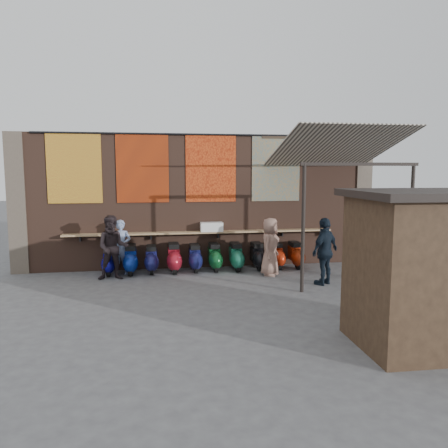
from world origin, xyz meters
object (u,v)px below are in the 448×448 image
shopper_grey (400,254)px  market_stall (429,273)px  diner_right (113,248)px  scooter_stool_3 (174,258)px  scooter_stool_0 (109,261)px  scooter_stool_1 (131,260)px  shelf_box (212,227)px  shopper_tan (270,247)px  scooter_stool_5 (215,257)px  diner_left (121,247)px  scooter_stool_6 (236,257)px  shopper_navy (325,251)px  scooter_stool_7 (257,256)px  scooter_stool_9 (296,255)px  scooter_stool_4 (195,258)px  scooter_stool_2 (151,259)px  scooter_stool_8 (277,256)px

shopper_grey → market_stall: size_ratio=0.61×
diner_right → scooter_stool_3: bearing=17.4°
scooter_stool_0 → scooter_stool_1: 0.60m
shelf_box → shopper_tan: size_ratio=0.41×
scooter_stool_5 → shopper_grey: size_ratio=0.55×
scooter_stool_0 → scooter_stool_5: 3.02m
scooter_stool_0 → diner_left: 0.53m
shelf_box → shopper_grey: shopper_grey is taller
scooter_stool_0 → scooter_stool_6: bearing=-0.6°
shopper_navy → scooter_stool_3: bearing=-62.9°
market_stall → shopper_tan: bearing=104.8°
shopper_navy → scooter_stool_5: bearing=-73.3°
scooter_stool_3 → scooter_stool_7: bearing=-0.2°
scooter_stool_1 → market_stall: market_stall is taller
scooter_stool_3 → shopper_grey: size_ratio=0.58×
shopper_navy → scooter_stool_9: bearing=-122.4°
diner_left → market_stall: (5.39, -6.07, 0.47)m
scooter_stool_1 → shopper_tan: (3.87, -0.77, 0.40)m
diner_right → shopper_tan: size_ratio=1.07×
diner_right → shopper_navy: bearing=-16.4°
scooter_stool_0 → scooter_stool_1: bearing=-2.4°
scooter_stool_9 → shopper_grey: bearing=-46.4°
scooter_stool_0 → shopper_tan: shopper_tan is taller
scooter_stool_4 → shopper_grey: 5.61m
diner_left → shopper_tan: size_ratio=0.96×
shopper_grey → shopper_tan: size_ratio=0.94×
scooter_stool_7 → shopper_navy: (1.29, -1.98, 0.47)m
scooter_stool_6 → shopper_grey: 4.50m
shelf_box → market_stall: 6.94m
diner_left → market_stall: size_ratio=0.62×
scooter_stool_9 → market_stall: market_stall is taller
scooter_stool_2 → scooter_stool_4: same height
shelf_box → scooter_stool_3: shelf_box is taller
scooter_stool_7 → shopper_grey: (3.28, -2.16, 0.37)m
scooter_stool_5 → scooter_stool_4: bearing=-179.8°
scooter_stool_4 → scooter_stool_1: bearing=-178.8°
diner_left → diner_right: (-0.17, -0.60, 0.09)m
shopper_grey → scooter_stool_2: bearing=-18.3°
scooter_stool_8 → scooter_stool_0: bearing=-179.6°
scooter_stool_8 → shopper_grey: 3.49m
shopper_tan → scooter_stool_5: bearing=93.3°
scooter_stool_2 → market_stall: 7.63m
scooter_stool_0 → shopper_navy: 5.96m
scooter_stool_7 → scooter_stool_4: bearing=178.5°
scooter_stool_4 → scooter_stool_5: scooter_stool_5 is taller
shopper_tan → shopper_navy: bearing=-104.9°
shopper_navy → scooter_stool_8: bearing=-106.9°
scooter_stool_7 → diner_left: diner_left is taller
scooter_stool_1 → scooter_stool_6: size_ratio=1.03×
scooter_stool_4 → scooter_stool_8: scooter_stool_4 is taller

